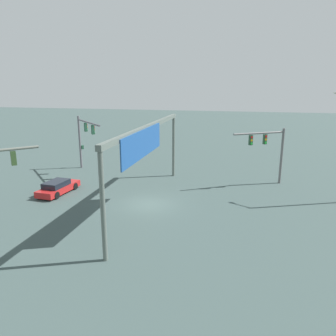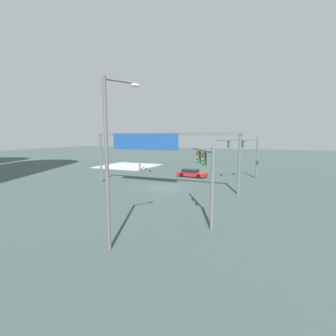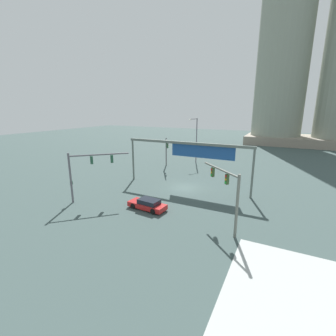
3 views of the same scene
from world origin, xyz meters
name	(u,v)px [view 1 (image 1 of 3)]	position (x,y,z in m)	size (l,w,h in m)	color
ground_plane	(148,204)	(0.00, 0.00, 0.00)	(196.17, 196.17, 0.00)	#3B4D4B
traffic_signal_near_corner	(270,146)	(-8.09, 9.95, 3.86)	(3.02, 4.82, 5.53)	slate
traffic_signal_cross_street	(84,134)	(-8.74, -9.94, 4.25)	(5.41, 5.09, 6.12)	#5E5C63
overhead_sign_gantry	(148,140)	(0.68, 0.27, 5.49)	(18.51, 0.43, 6.65)	#5B665F
sedan_car_approaching	(58,187)	(-0.86, -8.77, 0.57)	(4.61, 2.10, 1.21)	red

